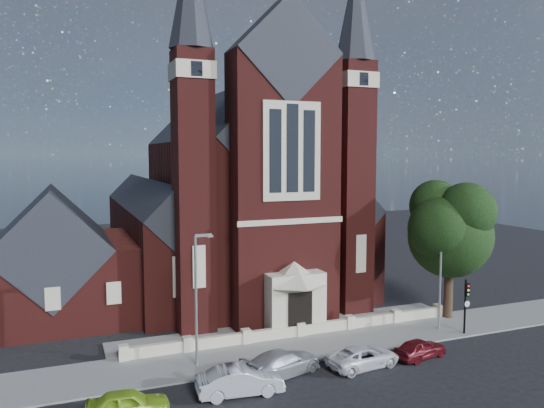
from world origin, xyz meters
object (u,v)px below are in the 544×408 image
at_px(church, 229,202).
at_px(parish_hall, 53,267).
at_px(street_lamp_left, 197,292).
at_px(car_silver_a, 240,381).
at_px(street_tree, 454,231).
at_px(street_lamp_right, 441,268).
at_px(car_white_suv, 363,357).
at_px(car_dark_red, 420,348).
at_px(car_silver_b, 282,363).
at_px(car_lime_van, 128,404).
at_px(traffic_signal, 466,300).

distance_m(church, parish_hall, 17.26).
distance_m(street_lamp_left, car_silver_a, 6.02).
distance_m(street_tree, street_lamp_right, 3.84).
distance_m(car_white_suv, car_dark_red, 4.05).
relative_size(street_tree, car_silver_b, 2.12).
xyz_separation_m(parish_hall, car_lime_van, (3.41, -18.75, -3.33)).
height_order(street_lamp_right, car_silver_a, street_lamp_right).
xyz_separation_m(street_lamp_right, car_lime_van, (-22.68, -4.75, -3.92)).
height_order(street_lamp_left, car_silver_b, street_lamp_left).
bearing_deg(church, car_lime_van, -117.98).
height_order(street_tree, street_lamp_left, street_tree).
distance_m(parish_hall, street_lamp_right, 29.62).
relative_size(church, car_white_suv, 7.56).
xyz_separation_m(street_lamp_left, car_silver_b, (4.23, -2.98, -3.87)).
height_order(parish_hall, car_silver_a, parish_hall).
bearing_deg(street_tree, traffic_signal, -115.95).
bearing_deg(car_dark_red, traffic_signal, -78.98).
bearing_deg(street_lamp_right, car_dark_red, -140.70).
xyz_separation_m(street_lamp_left, car_silver_a, (1.15, -4.49, -3.84)).
bearing_deg(parish_hall, church, 17.16).
distance_m(street_tree, traffic_signal, 5.70).
distance_m(traffic_signal, car_silver_b, 14.86).
bearing_deg(car_white_suv, car_lime_van, 87.53).
bearing_deg(street_lamp_left, car_white_suv, -21.99).
bearing_deg(car_dark_red, car_lime_van, 81.66).
xyz_separation_m(street_tree, street_lamp_left, (-20.51, -1.71, -2.36)).
height_order(parish_hall, car_white_suv, parish_hall).
height_order(parish_hall, street_lamp_left, parish_hall).
bearing_deg(street_tree, street_lamp_right, -145.74).
relative_size(parish_hall, car_white_suv, 2.64).
bearing_deg(car_white_suv, street_lamp_left, 61.30).
distance_m(street_tree, car_dark_red, 11.12).
bearing_deg(traffic_signal, street_lamp_left, 175.24).
distance_m(church, car_dark_red, 24.63).
bearing_deg(car_silver_b, car_dark_red, -114.75).
height_order(car_lime_van, car_dark_red, car_lime_van).
bearing_deg(street_lamp_left, street_lamp_right, 0.00).
relative_size(car_lime_van, car_silver_a, 0.86).
relative_size(car_silver_a, car_white_suv, 1.00).
bearing_deg(car_silver_b, traffic_signal, -103.64).
bearing_deg(car_lime_van, car_silver_a, -80.57).
relative_size(car_silver_a, car_dark_red, 1.26).
distance_m(parish_hall, car_white_suv, 25.00).
height_order(street_tree, car_lime_van, street_tree).
bearing_deg(car_silver_a, parish_hall, 32.10).
bearing_deg(car_white_suv, church, -3.40).
distance_m(church, street_lamp_right, 21.76).
xyz_separation_m(car_lime_van, car_silver_b, (8.91, 1.77, 0.05)).
distance_m(street_lamp_left, car_dark_red, 14.38).
bearing_deg(church, car_dark_red, -76.79).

